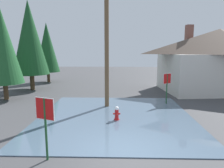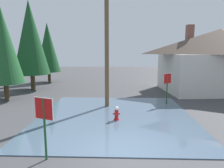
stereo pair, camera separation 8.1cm
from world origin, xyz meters
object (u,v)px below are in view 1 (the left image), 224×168
Objects in this scene: utility_pole at (107,37)px; house at (218,59)px; stop_sign_far at (167,82)px; fire_hydrant at (117,114)px; pine_tree_short_left at (47,48)px; pine_tree_tall_left at (2,45)px; stop_sign_near at (45,116)px; pine_tree_far_center at (30,38)px.

utility_pole is 0.82× the size of house.
fire_hydrant is at bearing -134.23° from stop_sign_far.
stop_sign_far is 15.45m from pine_tree_short_left.
pine_tree_tall_left is at bearing 151.61° from fire_hydrant.
fire_hydrant is 0.11× the size of pine_tree_short_left.
pine_tree_short_left is (-5.81, 17.51, 2.46)m from stop_sign_near.
utility_pole reaches higher than pine_tree_tall_left.
pine_tree_tall_left is at bearing 125.22° from stop_sign_near.
house is 1.53× the size of pine_tree_tall_left.
pine_tree_short_left is at bearing 87.70° from pine_tree_tall_left.
stop_sign_far is at bearing -5.04° from pine_tree_tall_left.
pine_tree_far_center is (-11.63, 5.13, 3.33)m from stop_sign_far.
stop_sign_far is 0.20× the size of house.
pine_tree_short_left reaches higher than house.
stop_sign_near is 18.61m from pine_tree_short_left.
pine_tree_far_center is at bearing 84.91° from pine_tree_tall_left.
pine_tree_far_center is (-5.80, 12.80, 3.30)m from stop_sign_near.
stop_sign_far is (5.83, 7.67, -0.03)m from stop_sign_near.
pine_tree_short_left is (-11.64, 9.84, 2.49)m from stop_sign_far.
fire_hydrant is 0.36× the size of stop_sign_far.
house is 18.10m from pine_tree_tall_left.
utility_pole is 11.45m from house.
stop_sign_far is 12.31m from pine_tree_tall_left.
utility_pole is 5.19m from stop_sign_far.
pine_tree_tall_left is 4.16m from pine_tree_far_center.
fire_hydrant is at bearing -28.39° from pine_tree_tall_left.
stop_sign_far is 13.14m from pine_tree_far_center.
fire_hydrant is at bearing -46.76° from pine_tree_far_center.
utility_pole is 9.55m from pine_tree_far_center.
house is at bearing -15.92° from pine_tree_short_left.
pine_tree_tall_left is at bearing 166.82° from utility_pole.
stop_sign_far is at bearing -139.04° from house.
utility_pole reaches higher than stop_sign_near.
utility_pole is at bearing -169.27° from stop_sign_far.
stop_sign_far is 0.32× the size of pine_tree_short_left.
house is at bearing 42.87° from fire_hydrant.
pine_tree_far_center is at bearing 141.71° from utility_pole.
utility_pole is 8.08m from pine_tree_tall_left.
stop_sign_far reaches higher than fire_hydrant.
stop_sign_near is 7.70m from utility_pole.
pine_tree_short_left is at bearing 90.12° from pine_tree_far_center.
utility_pole is at bearing -149.82° from house.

